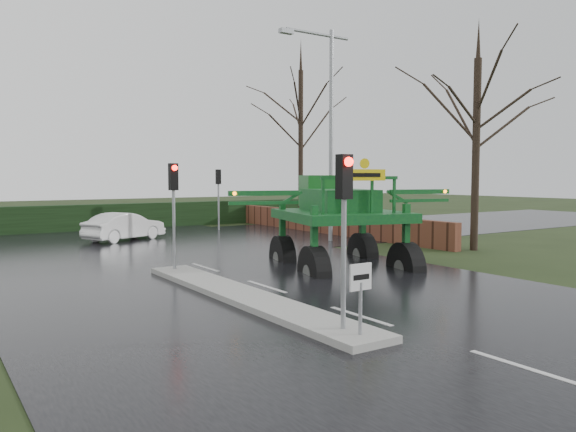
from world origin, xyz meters
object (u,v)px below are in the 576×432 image
traffic_signal_near (344,204)px  traffic_signal_mid (174,193)px  street_light_right (326,116)px  keep_left_sign (361,287)px  crop_sprayer (312,206)px  traffic_signal_far (218,186)px  white_sedan (125,241)px

traffic_signal_near → traffic_signal_mid: size_ratio=1.00×
traffic_signal_mid → street_light_right: 11.05m
keep_left_sign → crop_sprayer: crop_sprayer is taller
crop_sprayer → traffic_signal_far: bearing=89.7°
traffic_signal_mid → street_light_right: size_ratio=0.35×
traffic_signal_far → crop_sprayer: bearing=74.6°
traffic_signal_mid → crop_sprayer: 4.40m
traffic_signal_mid → white_sedan: bearing=81.3°
traffic_signal_near → traffic_signal_far: same height
traffic_signal_mid → crop_sprayer: bearing=-32.5°
traffic_signal_near → white_sedan: traffic_signal_near is taller
keep_left_sign → traffic_signal_near: bearing=90.0°
keep_left_sign → traffic_signal_far: traffic_signal_far is taller
traffic_signal_far → street_light_right: (1.69, -8.01, 3.40)m
traffic_signal_mid → street_light_right: bearing=25.4°
white_sedan → traffic_signal_near: bearing=150.7°
white_sedan → crop_sprayer: bearing=165.2°
keep_left_sign → white_sedan: size_ratio=0.33×
traffic_signal_mid → white_sedan: size_ratio=0.86×
traffic_signal_mid → white_sedan: 10.56m
keep_left_sign → white_sedan: (1.55, 19.11, -1.06)m
white_sedan → traffic_signal_mid: bearing=146.7°
street_light_right → traffic_signal_mid: bearing=-154.6°
traffic_signal_mid → keep_left_sign: bearing=-90.0°
traffic_signal_near → street_light_right: size_ratio=0.35×
traffic_signal_near → white_sedan: (1.55, 18.62, -2.59)m
keep_left_sign → traffic_signal_mid: size_ratio=0.38×
crop_sprayer → white_sedan: 12.85m
traffic_signal_mid → traffic_signal_far: (7.80, 12.52, 0.00)m
street_light_right → crop_sprayer: 9.76m
traffic_signal_near → street_light_right: 16.46m
traffic_signal_near → traffic_signal_mid: (0.00, 8.50, 0.00)m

